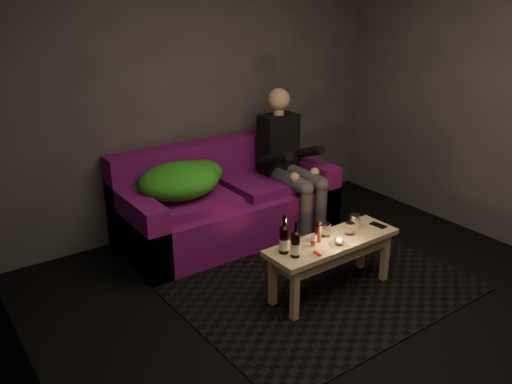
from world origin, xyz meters
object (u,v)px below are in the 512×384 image
sofa (226,204)px  coffee_table (332,249)px  steel_cup (355,221)px  person (288,159)px  beer_bottle_a (284,239)px  beer_bottle_b (295,244)px

sofa → coffee_table: size_ratio=1.81×
sofa → coffee_table: 1.33m
sofa → steel_cup: sofa is taller
person → steel_cup: bearing=-100.9°
sofa → coffee_table: bearing=-85.2°
beer_bottle_a → steel_cup: (0.71, 0.01, -0.05)m
beer_bottle_a → steel_cup: bearing=1.2°
beer_bottle_a → steel_cup: size_ratio=2.56×
beer_bottle_a → steel_cup: beer_bottle_a is taller
coffee_table → sofa: bearing=94.8°
coffee_table → beer_bottle_a: bearing=174.1°
beer_bottle_a → sofa: bearing=76.3°
sofa → person: (0.61, -0.16, 0.38)m
sofa → beer_bottle_a: size_ratio=6.97×
coffee_table → steel_cup: (0.28, 0.06, 0.14)m
sofa → steel_cup: (0.39, -1.27, 0.19)m
person → coffee_table: person is taller
beer_bottle_a → beer_bottle_b: size_ratio=1.08×
coffee_table → beer_bottle_b: size_ratio=4.15×
coffee_table → beer_bottle_a: size_ratio=3.85×
coffee_table → beer_bottle_b: beer_bottle_b is taller
person → beer_bottle_a: 1.46m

